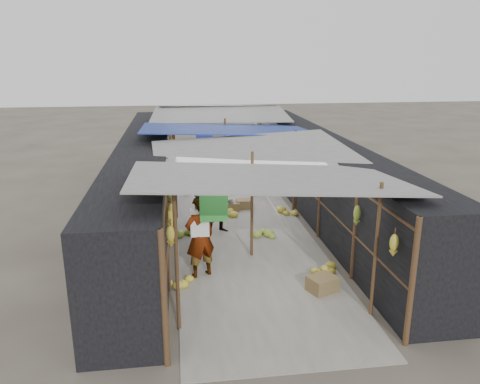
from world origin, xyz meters
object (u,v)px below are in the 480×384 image
crate_near (322,284)px  vendor_elderly (200,237)px  black_basin (254,190)px  shopper_blue (220,205)px  vendor_seated (272,178)px

crate_near → vendor_elderly: bearing=134.1°
crate_near → black_basin: size_ratio=0.91×
vendor_elderly → shopper_blue: 2.70m
shopper_blue → vendor_seated: size_ratio=1.82×
black_basin → vendor_seated: size_ratio=0.70×
vendor_seated → shopper_blue: bearing=-63.8°
crate_near → vendor_elderly: (-2.46, 1.06, 0.77)m
crate_near → black_basin: 7.38m
black_basin → shopper_blue: size_ratio=0.39×
black_basin → shopper_blue: (-1.57, -3.72, 0.70)m
black_basin → vendor_seated: vendor_seated is taller
crate_near → black_basin: bearing=68.9°
crate_near → shopper_blue: 4.12m
crate_near → vendor_elderly: 2.79m
crate_near → vendor_seated: vendor_seated is taller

